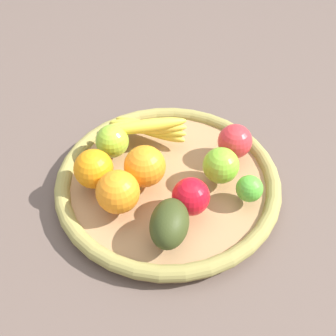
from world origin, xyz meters
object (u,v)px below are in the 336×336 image
object	(u,v)px
banana_bunch	(147,128)
lime_0	(249,189)
orange_0	(145,166)
orange_2	(118,192)
apple_2	(235,141)
apple_1	(191,197)
apple_3	(112,141)
avocado	(169,223)
orange_1	(94,170)
apple_0	(221,165)

from	to	relation	value
banana_bunch	lime_0	world-z (taller)	banana_bunch
orange_0	orange_2	bearing A→B (deg)	46.79
apple_2	apple_1	distance (m)	0.17
orange_2	lime_0	size ratio (longest dim) A/B	1.58
apple_3	avocado	size ratio (longest dim) A/B	0.69
avocado	apple_3	bearing A→B (deg)	-68.08
banana_bunch	orange_1	bearing A→B (deg)	45.14
banana_bunch	apple_1	distance (m)	0.20
orange_1	lime_0	bearing A→B (deg)	165.33
apple_2	apple_0	xyz separation A→B (m)	(0.04, 0.06, 0.00)
lime_0	orange_0	world-z (taller)	orange_0
orange_1	avocado	distance (m)	0.18
orange_2	banana_bunch	xyz separation A→B (m)	(-0.07, -0.17, -0.01)
orange_0	lime_0	bearing A→B (deg)	159.95
apple_1	orange_1	xyz separation A→B (m)	(0.16, -0.08, 0.00)
orange_2	banana_bunch	bearing A→B (deg)	-111.62
apple_2	apple_1	world-z (taller)	same
apple_1	avocado	bearing A→B (deg)	49.17
apple_3	apple_1	xyz separation A→B (m)	(-0.13, 0.16, 0.00)
apple_1	avocado	xyz separation A→B (m)	(0.04, 0.05, -0.00)
apple_0	apple_2	bearing A→B (deg)	-124.09
apple_2	banana_bunch	bearing A→B (deg)	-21.58
banana_bunch	apple_1	bearing A→B (deg)	106.37
lime_0	avocado	world-z (taller)	avocado
orange_2	orange_1	distance (m)	0.07
apple_1	apple_2	bearing A→B (deg)	-130.55
apple_1	orange_0	size ratio (longest dim) A/B	0.87
apple_2	banana_bunch	size ratio (longest dim) A/B	0.41
orange_2	avocado	distance (m)	0.11
apple_3	avocado	xyz separation A→B (m)	(-0.08, 0.21, -0.00)
lime_0	apple_1	bearing A→B (deg)	6.31
orange_2	apple_2	xyz separation A→B (m)	(-0.23, -0.10, -0.00)
apple_2	apple_1	xyz separation A→B (m)	(0.11, 0.13, -0.00)
banana_bunch	orange_0	size ratio (longest dim) A/B	2.14
orange_2	apple_3	distance (m)	0.14
apple_2	banana_bunch	distance (m)	0.18
lime_0	apple_0	size ratio (longest dim) A/B	0.72
orange_1	apple_0	bearing A→B (deg)	175.66
orange_1	apple_0	xyz separation A→B (m)	(-0.23, 0.02, -0.00)
apple_3	avocado	world-z (taller)	apple_3
orange_1	orange_0	xyz separation A→B (m)	(-0.09, 0.01, 0.00)
avocado	apple_1	bearing A→B (deg)	-130.83
apple_2	avocado	size ratio (longest dim) A/B	0.71
avocado	apple_0	bearing A→B (deg)	-133.62
apple_3	apple_1	distance (m)	0.20
apple_3	orange_0	xyz separation A→B (m)	(-0.06, 0.08, 0.01)
apple_2	apple_0	distance (m)	0.07
apple_1	orange_0	xyz separation A→B (m)	(0.07, -0.08, 0.01)
apple_1	avocado	size ratio (longest dim) A/B	0.71
apple_0	orange_0	bearing A→B (deg)	-4.87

